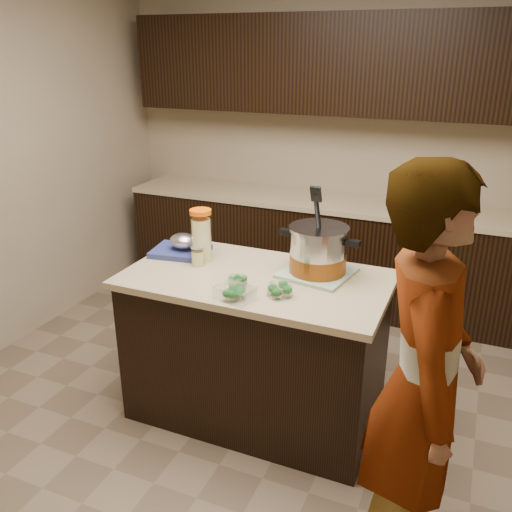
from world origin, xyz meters
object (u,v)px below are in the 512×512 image
(stock_pot, at_px, (318,253))
(person, at_px, (422,387))
(island, at_px, (256,346))
(lemonade_pitcher, at_px, (201,237))

(stock_pot, relative_size, person, 0.27)
(stock_pot, bearing_deg, person, -46.60)
(island, relative_size, person, 0.83)
(stock_pot, bearing_deg, island, -148.27)
(island, height_order, stock_pot, stock_pot)
(island, bearing_deg, lemonade_pitcher, 165.85)
(stock_pot, relative_size, lemonade_pitcher, 1.53)
(island, distance_m, stock_pot, 0.67)
(stock_pot, height_order, lemonade_pitcher, stock_pot)
(stock_pot, xyz_separation_m, person, (0.68, -0.84, -0.15))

